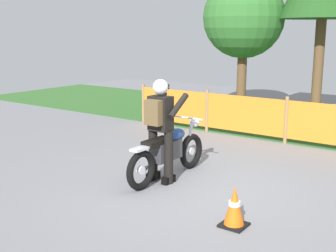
{
  "coord_description": "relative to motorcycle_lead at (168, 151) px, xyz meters",
  "views": [
    {
      "loc": [
        3.38,
        -5.65,
        2.41
      ],
      "look_at": [
        -0.73,
        0.04,
        0.9
      ],
      "focal_mm": 46.59,
      "sensor_mm": 36.0,
      "label": 1
    }
  ],
  "objects": [
    {
      "name": "ground",
      "position": [
        0.73,
        -0.05,
        -0.47
      ],
      "size": [
        24.0,
        24.0,
        0.02
      ],
      "primitive_type": "cube",
      "color": "gray"
    },
    {
      "name": "rider_lead",
      "position": [
        -0.0,
        -0.22,
        0.49
      ],
      "size": [
        0.55,
        0.68,
        1.69
      ],
      "rotation": [
        0.0,
        0.0,
        1.55
      ],
      "color": "black",
      "rests_on": "ground"
    },
    {
      "name": "tree_leftmost",
      "position": [
        -1.71,
        6.1,
        2.35
      ],
      "size": [
        2.36,
        2.36,
        4.02
      ],
      "color": "brown",
      "rests_on": "ground"
    },
    {
      "name": "motorcycle_lead",
      "position": [
        0.0,
        0.0,
        0.0
      ],
      "size": [
        0.6,
        2.03,
        0.96
      ],
      "rotation": [
        0.0,
        0.0,
        1.55
      ],
      "color": "black",
      "rests_on": "ground"
    },
    {
      "name": "grass_verge",
      "position": [
        0.73,
        5.97,
        -0.46
      ],
      "size": [
        24.0,
        5.12,
        0.01
      ],
      "primitive_type": "cube",
      "color": "#386B2D",
      "rests_on": "ground"
    },
    {
      "name": "barrier_fence",
      "position": [
        0.73,
        3.41,
        0.08
      ],
      "size": [
        8.13,
        0.08,
        1.05
      ],
      "color": "#997547",
      "rests_on": "ground"
    },
    {
      "name": "traffic_cone",
      "position": [
        1.77,
        -1.04,
        -0.2
      ],
      "size": [
        0.32,
        0.32,
        0.53
      ],
      "color": "black",
      "rests_on": "ground"
    }
  ]
}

